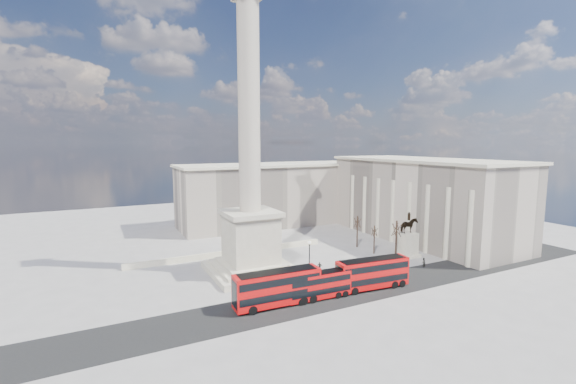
# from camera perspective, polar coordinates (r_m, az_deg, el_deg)

# --- Properties ---
(ground) EXTENTS (180.00, 180.00, 0.00)m
(ground) POSITION_cam_1_polar(r_m,az_deg,el_deg) (64.08, -3.83, -13.05)
(ground) COLOR #9B9793
(ground) RESTS_ON ground
(asphalt_road) EXTENTS (120.00, 9.00, 0.01)m
(asphalt_road) POSITION_cam_1_polar(r_m,az_deg,el_deg) (57.94, 4.93, -15.32)
(asphalt_road) COLOR black
(asphalt_road) RESTS_ON ground
(nelsons_column) EXTENTS (14.00, 14.00, 49.85)m
(nelsons_column) POSITION_cam_1_polar(r_m,az_deg,el_deg) (65.39, -5.64, -0.95)
(nelsons_column) COLOR beige
(nelsons_column) RESTS_ON ground
(balustrade_wall) EXTENTS (40.00, 0.60, 1.10)m
(balustrade_wall) POSITION_cam_1_polar(r_m,az_deg,el_deg) (78.17, -8.48, -8.91)
(balustrade_wall) COLOR beige
(balustrade_wall) RESTS_ON ground
(building_east) EXTENTS (19.00, 46.00, 18.60)m
(building_east) POSITION_cam_1_polar(r_m,az_deg,el_deg) (95.43, 19.27, -0.90)
(building_east) COLOR beige
(building_east) RESTS_ON ground
(building_northeast) EXTENTS (51.00, 17.00, 16.60)m
(building_northeast) POSITION_cam_1_polar(r_m,az_deg,el_deg) (105.67, -2.36, -0.28)
(building_northeast) COLOR beige
(building_northeast) RESTS_ON ground
(red_bus_a) EXTENTS (12.28, 3.27, 4.94)m
(red_bus_a) POSITION_cam_1_polar(r_m,az_deg,el_deg) (54.24, -1.52, -13.97)
(red_bus_a) COLOR red
(red_bus_a) RESTS_ON ground
(red_bus_b) EXTENTS (9.79, 2.67, 3.94)m
(red_bus_b) POSITION_cam_1_polar(r_m,az_deg,el_deg) (56.74, 4.59, -13.58)
(red_bus_b) COLOR red
(red_bus_b) RESTS_ON ground
(red_bus_c) EXTENTS (11.81, 3.70, 4.71)m
(red_bus_c) POSITION_cam_1_polar(r_m,az_deg,el_deg) (61.56, 12.47, -11.63)
(red_bus_c) COLOR red
(red_bus_c) RESTS_ON ground
(victorian_lamp) EXTENTS (0.53, 0.53, 6.21)m
(victorian_lamp) POSITION_cam_1_polar(r_m,az_deg,el_deg) (64.61, 3.18, -9.45)
(victorian_lamp) COLOR black
(victorian_lamp) RESTS_ON ground
(equestrian_statue) EXTENTS (4.32, 3.24, 8.90)m
(equestrian_statue) POSITION_cam_1_polar(r_m,az_deg,el_deg) (79.47, 17.35, -6.97)
(equestrian_statue) COLOR beige
(equestrian_statue) RESTS_ON ground
(bare_tree_near) EXTENTS (1.91, 1.91, 8.36)m
(bare_tree_near) POSITION_cam_1_polar(r_m,az_deg,el_deg) (74.34, 15.79, -5.15)
(bare_tree_near) COLOR #332319
(bare_tree_near) RESTS_ON ground
(bare_tree_mid) EXTENTS (1.59, 1.59, 6.03)m
(bare_tree_mid) POSITION_cam_1_polar(r_m,az_deg,el_deg) (79.57, 12.69, -5.59)
(bare_tree_mid) COLOR #332319
(bare_tree_mid) RESTS_ON ground
(bare_tree_far) EXTENTS (1.74, 1.74, 7.12)m
(bare_tree_far) POSITION_cam_1_polar(r_m,az_deg,el_deg) (83.64, 10.26, -4.30)
(bare_tree_far) COLOR #332319
(bare_tree_far) RESTS_ON ground
(pedestrian_walking) EXTENTS (0.80, 0.71, 1.85)m
(pedestrian_walking) POSITION_cam_1_polar(r_m,az_deg,el_deg) (69.52, 14.91, -10.83)
(pedestrian_walking) COLOR #282722
(pedestrian_walking) RESTS_ON ground
(pedestrian_standing) EXTENTS (0.96, 0.83, 1.71)m
(pedestrian_standing) POSITION_cam_1_polar(r_m,az_deg,el_deg) (74.56, 19.43, -9.81)
(pedestrian_standing) COLOR #282722
(pedestrian_standing) RESTS_ON ground
(pedestrian_crossing) EXTENTS (0.92, 0.90, 1.55)m
(pedestrian_crossing) POSITION_cam_1_polar(r_m,az_deg,el_deg) (68.86, 4.72, -10.91)
(pedestrian_crossing) COLOR #282722
(pedestrian_crossing) RESTS_ON ground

